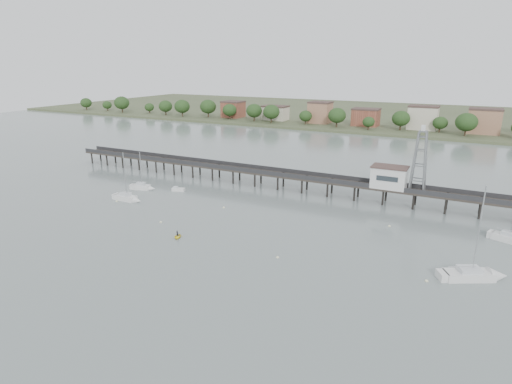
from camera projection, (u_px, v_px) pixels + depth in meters
ground_plane at (139, 291)px, 64.53m from camera, size 500.00×500.00×0.00m
pier at (293, 176)px, 114.45m from camera, size 150.00×5.00×5.50m
pier_building at (389, 177)px, 102.64m from camera, size 8.40×5.40×5.30m
lattice_tower at (420, 162)px, 98.50m from camera, size 3.20×3.20×15.50m
sailboat_a at (129, 199)px, 106.04m from camera, size 7.78×2.32×12.87m
sailboat_d at (480, 275)px, 67.83m from camera, size 10.26×7.38×16.47m
sailboat_b at (144, 187)px, 115.50m from camera, size 6.73×3.41×10.86m
white_tender at (178, 189)px, 114.47m from camera, size 3.68×2.35×1.33m
yellow_dinghy at (178, 238)px, 84.06m from camera, size 1.84×1.16×2.49m
dinghy_occupant at (178, 238)px, 84.06m from camera, size 0.61×1.29×0.30m
mooring_buoys at (253, 228)px, 88.57m from camera, size 73.66×25.07×0.39m
far_shore at (403, 116)px, 267.82m from camera, size 500.00×170.00×10.40m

